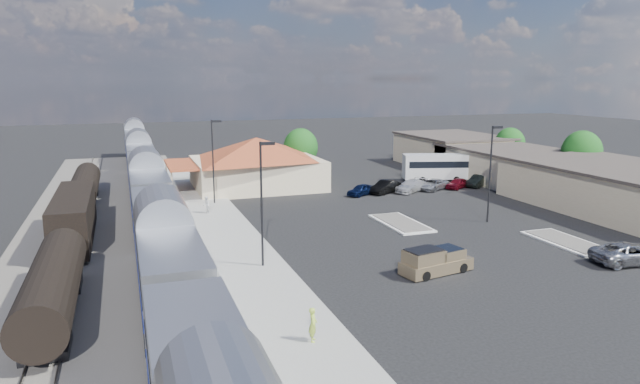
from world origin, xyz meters
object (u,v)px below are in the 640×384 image
object	(u,v)px
station_depot	(256,162)
pickup_truck	(436,261)
coach_bus	(446,166)
suv	(630,253)

from	to	relation	value
station_depot	pickup_truck	bearing A→B (deg)	-82.45
station_depot	coach_bus	bearing A→B (deg)	-8.78
suv	coach_bus	distance (m)	34.49
station_depot	coach_bus	xyz separation A→B (m)	(24.38, -3.77, -1.08)
pickup_truck	suv	bearing A→B (deg)	-112.17
pickup_truck	coach_bus	distance (m)	36.96
coach_bus	station_depot	bearing A→B (deg)	97.01
station_depot	suv	bearing A→B (deg)	-63.40
suv	coach_bus	size ratio (longest dim) A/B	0.49
station_depot	pickup_truck	distance (m)	35.36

